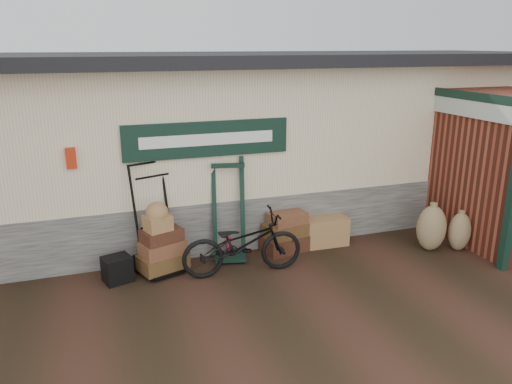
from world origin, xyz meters
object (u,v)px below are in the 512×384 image
at_px(green_barrow, 229,209).
at_px(black_trunk, 117,269).
at_px(suitcase_stack, 285,232).
at_px(porter_trolley, 155,217).
at_px(wicker_hamper, 324,230).
at_px(bicycle, 242,240).

relative_size(green_barrow, black_trunk, 4.25).
relative_size(green_barrow, suitcase_stack, 2.14).
relative_size(porter_trolley, black_trunk, 4.40).
bearing_deg(suitcase_stack, wicker_hamper, 4.91).
bearing_deg(wicker_hamper, green_barrow, 179.80).
height_order(green_barrow, black_trunk, green_barrow).
bearing_deg(wicker_hamper, porter_trolley, -178.29).
xyz_separation_m(porter_trolley, green_barrow, (1.19, 0.09, -0.03)).
relative_size(suitcase_stack, black_trunk, 1.99).
distance_m(porter_trolley, black_trunk, 0.93).
bearing_deg(wicker_hamper, suitcase_stack, -175.09).
xyz_separation_m(suitcase_stack, wicker_hamper, (0.76, 0.07, -0.09)).
relative_size(green_barrow, bicycle, 0.89).
height_order(green_barrow, bicycle, green_barrow).
distance_m(porter_trolley, wicker_hamper, 2.97).
height_order(black_trunk, bicycle, bicycle).
relative_size(wicker_hamper, bicycle, 0.41).
distance_m(porter_trolley, bicycle, 1.37).
bearing_deg(suitcase_stack, green_barrow, 175.75).
relative_size(porter_trolley, suitcase_stack, 2.22).
bearing_deg(porter_trolley, wicker_hamper, -17.40).
distance_m(black_trunk, bicycle, 1.88).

